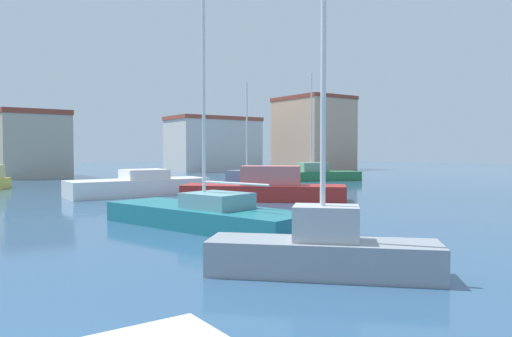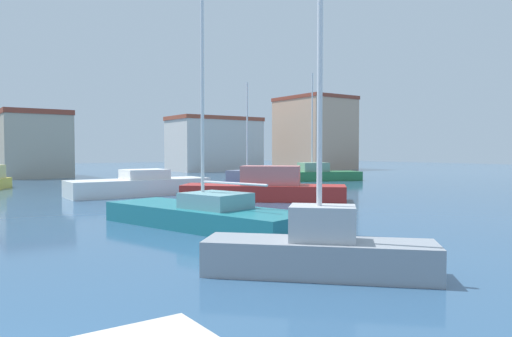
# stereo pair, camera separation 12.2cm
# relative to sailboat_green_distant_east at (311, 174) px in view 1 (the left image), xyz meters

# --- Properties ---
(water) EXTENTS (160.00, 160.00, 0.00)m
(water) POSITION_rel_sailboat_green_distant_east_xyz_m (-14.41, -6.94, -0.59)
(water) COLOR #2D5175
(water) RESTS_ON ground
(sailboat_green_distant_east) EXTENTS (9.09, 5.67, 9.68)m
(sailboat_green_distant_east) POSITION_rel_sailboat_green_distant_east_xyz_m (0.00, 0.00, 0.00)
(sailboat_green_distant_east) COLOR #28703D
(sailboat_green_distant_east) RESTS_ON water
(sailboat_navy_mid_harbor) EXTENTS (6.51, 4.05, 7.59)m
(sailboat_navy_mid_harbor) POSITION_rel_sailboat_green_distant_east_xyz_m (-9.84, -3.99, -0.07)
(sailboat_navy_mid_harbor) COLOR #19234C
(sailboat_navy_mid_harbor) RESTS_ON water
(motorboat_white_near_pier) EXTENTS (8.44, 2.74, 1.57)m
(motorboat_white_near_pier) POSITION_rel_sailboat_green_distant_east_xyz_m (-18.04, -4.55, 0.01)
(motorboat_white_near_pier) COLOR white
(motorboat_white_near_pier) RESTS_ON water
(sailboat_teal_inner_mooring) EXTENTS (4.57, 8.60, 11.91)m
(sailboat_teal_inner_mooring) POSITION_rel_sailboat_green_distant_east_xyz_m (-20.79, -17.64, -0.09)
(sailboat_teal_inner_mooring) COLOR #1E707A
(sailboat_teal_inner_mooring) RESTS_ON water
(sailboat_grey_distant_north) EXTENTS (4.49, 4.49, 6.01)m
(sailboat_grey_distant_north) POSITION_rel_sailboat_green_distant_east_xyz_m (-21.88, -24.81, -0.04)
(sailboat_grey_distant_north) COLOR gray
(sailboat_grey_distant_north) RESTS_ON water
(motorboat_red_far_right) EXTENTS (8.03, 7.68, 1.89)m
(motorboat_red_far_right) POSITION_rel_sailboat_green_distant_east_xyz_m (-13.59, -11.42, 0.07)
(motorboat_red_far_right) COLOR #B22823
(motorboat_red_far_right) RESTS_ON water
(yacht_club) EXTENTS (6.38, 8.06, 6.74)m
(yacht_club) POSITION_rel_sailboat_green_distant_east_xyz_m (-19.53, 20.90, 2.79)
(yacht_club) COLOR #B2A893
(yacht_club) RESTS_ON ground
(waterfront_apartments) EXTENTS (11.77, 6.84, 7.19)m
(waterfront_apartments) POSITION_rel_sailboat_green_distant_east_xyz_m (3.42, 23.49, 3.02)
(waterfront_apartments) COLOR beige
(waterfront_apartments) RESTS_ON ground
(warehouse_block) EXTENTS (8.45, 9.93, 10.52)m
(warehouse_block) POSITION_rel_sailboat_green_distant_east_xyz_m (18.40, 20.17, 4.68)
(warehouse_block) COLOR tan
(warehouse_block) RESTS_ON ground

